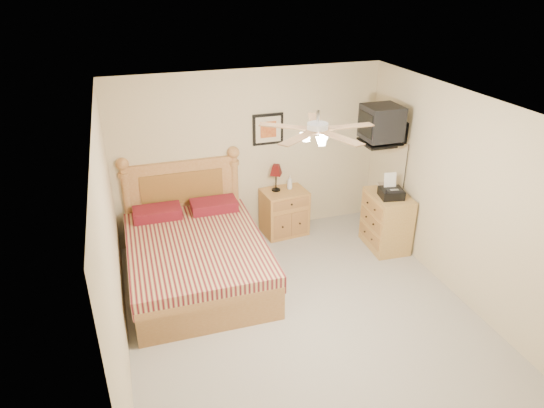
# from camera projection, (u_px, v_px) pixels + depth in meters

# --- Properties ---
(floor) EXTENTS (4.50, 4.50, 0.00)m
(floor) POSITION_uv_depth(u_px,v_px,m) (303.00, 316.00, 5.76)
(floor) COLOR #9D988E
(floor) RESTS_ON ground
(ceiling) EXTENTS (4.00, 4.50, 0.04)m
(ceiling) POSITION_uv_depth(u_px,v_px,m) (310.00, 110.00, 4.66)
(ceiling) COLOR white
(ceiling) RESTS_ON ground
(wall_back) EXTENTS (4.00, 0.04, 2.50)m
(wall_back) POSITION_uv_depth(u_px,v_px,m) (250.00, 155.00, 7.13)
(wall_back) COLOR beige
(wall_back) RESTS_ON ground
(wall_front) EXTENTS (4.00, 0.04, 2.50)m
(wall_front) POSITION_uv_depth(u_px,v_px,m) (427.00, 374.00, 3.28)
(wall_front) COLOR beige
(wall_front) RESTS_ON ground
(wall_left) EXTENTS (0.04, 4.50, 2.50)m
(wall_left) POSITION_uv_depth(u_px,v_px,m) (112.00, 254.00, 4.66)
(wall_left) COLOR beige
(wall_left) RESTS_ON ground
(wall_right) EXTENTS (0.04, 4.50, 2.50)m
(wall_right) POSITION_uv_depth(u_px,v_px,m) (463.00, 199.00, 5.76)
(wall_right) COLOR beige
(wall_right) RESTS_ON ground
(bed) EXTENTS (1.70, 2.21, 1.42)m
(bed) POSITION_uv_depth(u_px,v_px,m) (195.00, 233.00, 6.11)
(bed) COLOR #AC6D37
(bed) RESTS_ON ground
(nightstand) EXTENTS (0.70, 0.55, 0.71)m
(nightstand) POSITION_uv_depth(u_px,v_px,m) (284.00, 212.00, 7.44)
(nightstand) COLOR #AA7C35
(nightstand) RESTS_ON ground
(table_lamp) EXTENTS (0.27, 0.27, 0.41)m
(table_lamp) POSITION_uv_depth(u_px,v_px,m) (276.00, 178.00, 7.22)
(table_lamp) COLOR #510C0C
(table_lamp) RESTS_ON nightstand
(lotion_bottle) EXTENTS (0.09, 0.09, 0.21)m
(lotion_bottle) POSITION_uv_depth(u_px,v_px,m) (290.00, 182.00, 7.31)
(lotion_bottle) COLOR silver
(lotion_bottle) RESTS_ON nightstand
(framed_picture) EXTENTS (0.46, 0.04, 0.46)m
(framed_picture) POSITION_uv_depth(u_px,v_px,m) (268.00, 129.00, 7.03)
(framed_picture) COLOR black
(framed_picture) RESTS_ON wall_back
(dresser) EXTENTS (0.54, 0.74, 0.84)m
(dresser) POSITION_uv_depth(u_px,v_px,m) (386.00, 221.00, 7.03)
(dresser) COLOR #A77734
(dresser) RESTS_ON ground
(fax_machine) EXTENTS (0.36, 0.38, 0.33)m
(fax_machine) POSITION_uv_depth(u_px,v_px,m) (392.00, 187.00, 6.69)
(fax_machine) COLOR black
(fax_machine) RESTS_ON dresser
(magazine_lower) EXTENTS (0.28, 0.32, 0.03)m
(magazine_lower) POSITION_uv_depth(u_px,v_px,m) (378.00, 188.00, 7.02)
(magazine_lower) COLOR beige
(magazine_lower) RESTS_ON dresser
(magazine_upper) EXTENTS (0.25, 0.30, 0.02)m
(magazine_upper) POSITION_uv_depth(u_px,v_px,m) (380.00, 186.00, 7.03)
(magazine_upper) COLOR gray
(magazine_upper) RESTS_ON magazine_lower
(wall_tv) EXTENTS (0.56, 0.46, 0.58)m
(wall_tv) POSITION_uv_depth(u_px,v_px,m) (391.00, 124.00, 6.59)
(wall_tv) COLOR black
(wall_tv) RESTS_ON wall_right
(ceiling_fan) EXTENTS (1.14, 1.14, 0.28)m
(ceiling_fan) POSITION_uv_depth(u_px,v_px,m) (317.00, 129.00, 4.55)
(ceiling_fan) COLOR silver
(ceiling_fan) RESTS_ON ceiling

